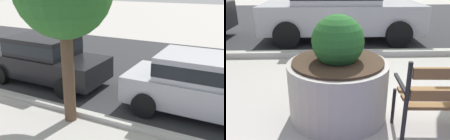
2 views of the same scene
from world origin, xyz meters
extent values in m
cube|color=#2D2D30|center=(0.00, 7.50, 0.00)|extent=(60.00, 9.00, 0.01)
cube|color=#B2AFA8|center=(0.00, 2.90, 0.06)|extent=(60.00, 0.20, 0.12)
cylinder|color=black|center=(-0.59, 0.35, 0.23)|extent=(0.04, 0.04, 0.45)
cylinder|color=black|center=(-0.61, -0.12, 0.47)|extent=(0.04, 0.04, 0.95)
cube|color=black|center=(-0.60, 0.15, 0.62)|extent=(0.06, 0.48, 0.03)
cylinder|color=#A8A399|center=(-1.23, 0.59, 0.35)|extent=(1.21, 1.21, 0.70)
cylinder|color=#38281C|center=(-1.23, 0.59, 0.71)|extent=(1.09, 1.09, 0.03)
sphere|color=#235B23|center=(-1.23, 0.59, 0.96)|extent=(0.61, 0.61, 0.61)
cube|color=#B7B7BC|center=(-0.99, 4.38, 0.61)|extent=(4.11, 1.73, 0.70)
cylinder|color=black|center=(0.35, 5.22, 0.32)|extent=(0.64, 0.23, 0.64)
cylinder|color=black|center=(0.34, 3.52, 0.32)|extent=(0.64, 0.23, 0.64)
cylinder|color=black|center=(-2.31, 5.24, 0.32)|extent=(0.64, 0.23, 0.64)
cylinder|color=black|center=(-2.33, 3.54, 0.32)|extent=(0.64, 0.23, 0.64)
camera|label=1|loc=(-0.36, -2.10, 3.28)|focal=41.90mm
camera|label=2|loc=(-1.34, -2.10, 1.68)|focal=38.74mm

